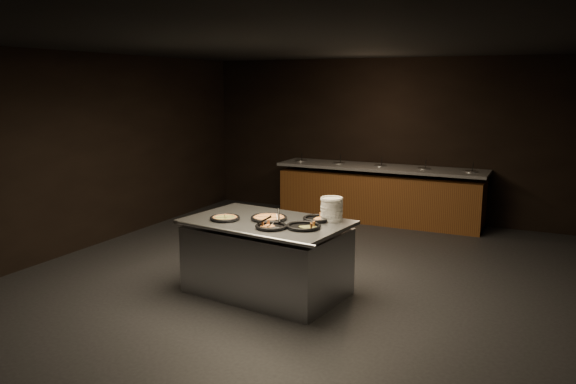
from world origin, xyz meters
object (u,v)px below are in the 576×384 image
serving_counter (267,258)px  plate_stack (332,209)px  pan_veggie_whole (225,218)px  pan_cheese_whole (269,218)px

serving_counter → plate_stack: size_ratio=7.33×
pan_veggie_whole → plate_stack: bearing=23.8°
plate_stack → pan_cheese_whole: 0.74m
serving_counter → pan_cheese_whole: 0.48m
pan_veggie_whole → pan_cheese_whole: bearing=26.3°
pan_veggie_whole → pan_cheese_whole: same height
serving_counter → plate_stack: plate_stack is taller
pan_cheese_whole → serving_counter: bearing=-97.3°
pan_veggie_whole → pan_cheese_whole: size_ratio=0.82×
serving_counter → pan_cheese_whole: bearing=89.9°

